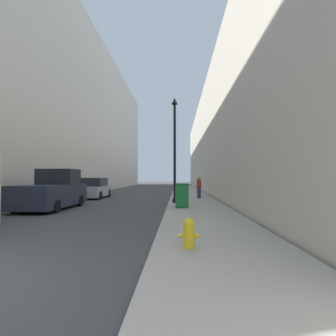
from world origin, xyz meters
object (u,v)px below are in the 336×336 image
object	(u,v)px
pickup_truck	(52,192)
fire_hydrant	(189,232)
parked_sedan_near	(95,189)
pedestrian_on_sidewalk	(199,187)
lamppost	(175,144)
trash_bin	(182,195)

from	to	relation	value
pickup_truck	fire_hydrant	bearing A→B (deg)	-48.72
parked_sedan_near	pedestrian_on_sidewalk	distance (m)	8.57
lamppost	trash_bin	bearing A→B (deg)	-80.96
trash_bin	lamppost	bearing A→B (deg)	99.04
trash_bin	pickup_truck	world-z (taller)	pickup_truck
lamppost	parked_sedan_near	distance (m)	8.85
fire_hydrant	pickup_truck	bearing A→B (deg)	131.28
lamppost	parked_sedan_near	size ratio (longest dim) A/B	1.47
trash_bin	lamppost	distance (m)	4.02
pickup_truck	parked_sedan_near	size ratio (longest dim) A/B	1.11
trash_bin	fire_hydrant	bearing A→B (deg)	-89.67
lamppost	parked_sedan_near	world-z (taller)	lamppost
trash_bin	parked_sedan_near	bearing A→B (deg)	133.09
pedestrian_on_sidewalk	fire_hydrant	bearing A→B (deg)	-95.45
trash_bin	pickup_truck	xyz separation A→B (m)	(-7.06, 0.21, 0.14)
fire_hydrant	lamppost	distance (m)	11.01
parked_sedan_near	pedestrian_on_sidewalk	size ratio (longest dim) A/B	2.77
fire_hydrant	trash_bin	size ratio (longest dim) A/B	0.53
fire_hydrant	pedestrian_on_sidewalk	size ratio (longest dim) A/B	0.41
trash_bin	lamppost	xyz separation A→B (m)	(-0.41, 2.59, 3.05)
lamppost	pedestrian_on_sidewalk	distance (m)	4.92
trash_bin	lamppost	size ratio (longest dim) A/B	0.19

